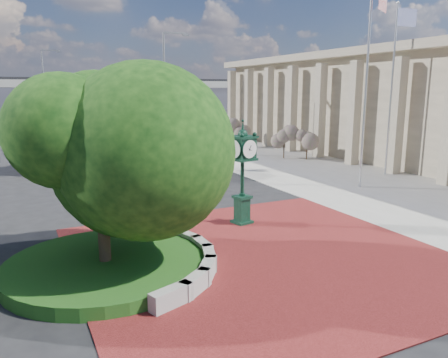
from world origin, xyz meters
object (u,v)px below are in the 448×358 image
flagpole_a (366,86)px  post_clock (242,169)px  parked_car (105,129)px  street_lamp_far (46,86)px  street_lamp_near (168,84)px  flagpole_b (391,89)px

flagpole_a → post_clock: bearing=-161.3°
parked_car → post_clock: bearing=-91.4°
street_lamp_far → street_lamp_near: bearing=-70.0°
flagpole_a → flagpole_b: 4.59m
flagpole_a → flagpole_b: flagpole_a is taller
flagpole_a → street_lamp_far: size_ratio=1.09×
parked_car → street_lamp_near: 18.81m
flagpole_b → street_lamp_far: bearing=115.2°
parked_car → street_lamp_near: bearing=-82.1°
post_clock → street_lamp_far: (-4.22, 42.85, 3.66)m
flagpole_a → street_lamp_near: 18.41m
street_lamp_near → flagpole_a: bearing=-72.5°
post_clock → flagpole_a: flagpole_a is taller
flagpole_a → street_lamp_near: (-5.55, 17.55, 0.29)m
flagpole_a → street_lamp_far: 41.95m
flagpole_b → street_lamp_far: flagpole_b is taller
parked_car → street_lamp_far: 8.91m
flagpole_a → street_lamp_far: flagpole_a is taller
parked_car → flagpole_a: flagpole_a is taller
flagpole_b → flagpole_a: bearing=-153.3°
flagpole_a → flagpole_b: size_ratio=1.03×
parked_car → flagpole_b: size_ratio=0.45×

